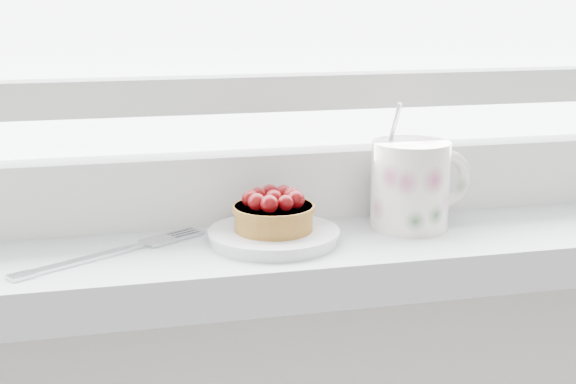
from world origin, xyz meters
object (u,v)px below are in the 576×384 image
object	(u,v)px
saucer	(274,236)
floral_mug	(413,183)
raspberry_tart	(274,212)
fork	(111,253)

from	to	relation	value
saucer	floral_mug	size ratio (longest dim) A/B	1.00
floral_mug	raspberry_tart	bearing A→B (deg)	-173.74
raspberry_tart	floral_mug	world-z (taller)	floral_mug
saucer	fork	size ratio (longest dim) A/B	0.70
saucer	floral_mug	distance (m)	0.15
saucer	raspberry_tart	size ratio (longest dim) A/B	1.62
raspberry_tart	fork	bearing A→B (deg)	-179.30
raspberry_tart	fork	size ratio (longest dim) A/B	0.43
raspberry_tart	fork	world-z (taller)	raspberry_tart
saucer	raspberry_tart	xyz separation A→B (m)	(0.00, 0.00, 0.02)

